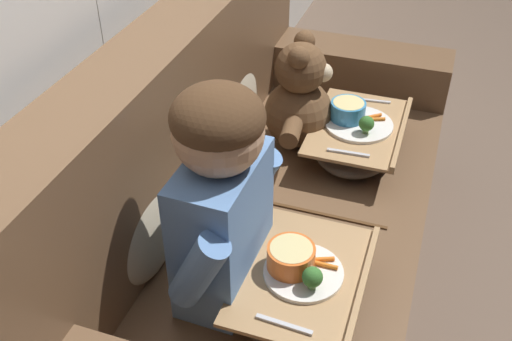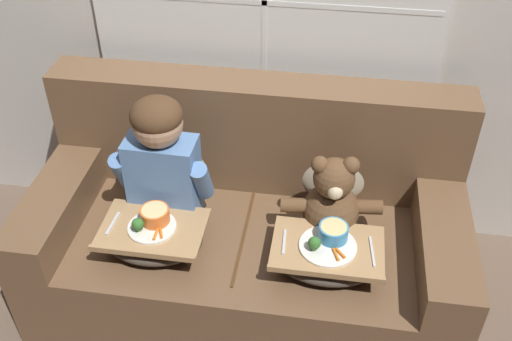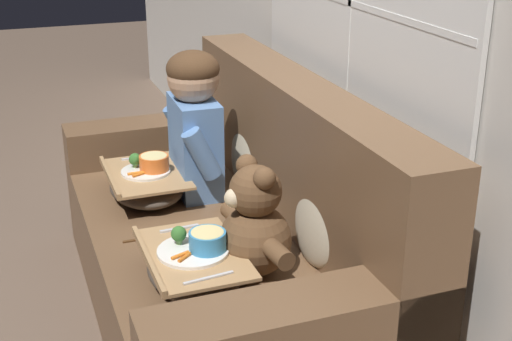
# 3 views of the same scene
# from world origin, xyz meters

# --- Properties ---
(ground_plane) EXTENTS (14.00, 14.00, 0.00)m
(ground_plane) POSITION_xyz_m (0.00, 0.00, 0.00)
(ground_plane) COLOR brown
(couch) EXTENTS (1.96, 0.95, 0.99)m
(couch) POSITION_xyz_m (0.00, 0.08, 0.34)
(couch) COLOR brown
(couch) RESTS_ON ground_plane
(throw_pillow_behind_child) EXTENTS (0.36, 0.17, 0.38)m
(throw_pillow_behind_child) POSITION_xyz_m (-0.38, 0.29, 0.60)
(throw_pillow_behind_child) COLOR #C1B293
(throw_pillow_behind_child) RESTS_ON couch
(throw_pillow_behind_teddy) EXTENTS (0.36, 0.17, 0.37)m
(throw_pillow_behind_teddy) POSITION_xyz_m (0.38, 0.29, 0.60)
(throw_pillow_behind_teddy) COLOR #C1B293
(throw_pillow_behind_teddy) RESTS_ON couch
(child_figure) EXTENTS (0.45, 0.23, 0.64)m
(child_figure) POSITION_xyz_m (-0.38, 0.04, 0.77)
(child_figure) COLOR #5B84BC
(child_figure) RESTS_ON couch
(teddy_bear) EXTENTS (0.46, 0.32, 0.42)m
(teddy_bear) POSITION_xyz_m (0.38, 0.03, 0.60)
(teddy_bear) COLOR brown
(teddy_bear) RESTS_ON couch
(lap_tray_child) EXTENTS (0.46, 0.33, 0.20)m
(lap_tray_child) POSITION_xyz_m (-0.38, -0.18, 0.50)
(lap_tray_child) COLOR #473D33
(lap_tray_child) RESTS_ON child_figure
(lap_tray_teddy) EXTENTS (0.47, 0.32, 0.20)m
(lap_tray_teddy) POSITION_xyz_m (0.38, -0.18, 0.50)
(lap_tray_teddy) COLOR #473D33
(lap_tray_teddy) RESTS_ON teddy_bear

